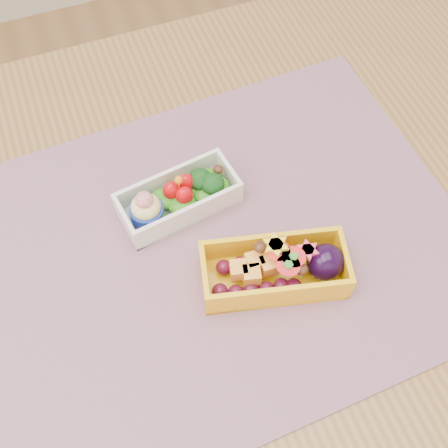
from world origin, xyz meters
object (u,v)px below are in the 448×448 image
object	(u,v)px
bento_white	(178,198)
bento_yellow	(278,269)
table	(194,289)
placemat	(220,246)

from	to	relation	value
bento_white	bento_yellow	xyz separation A→B (m)	(0.07, -0.13, 0.00)
table	bento_white	size ratio (longest dim) A/B	7.84
table	bento_yellow	bearing A→B (deg)	-39.10
placemat	bento_white	world-z (taller)	bento_white
table	placemat	world-z (taller)	placemat
table	bento_white	bearing A→B (deg)	82.62
table	placemat	distance (m)	0.11
table	placemat	size ratio (longest dim) A/B	2.05
placemat	bento_yellow	size ratio (longest dim) A/B	3.34
placemat	bento_white	distance (m)	0.08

